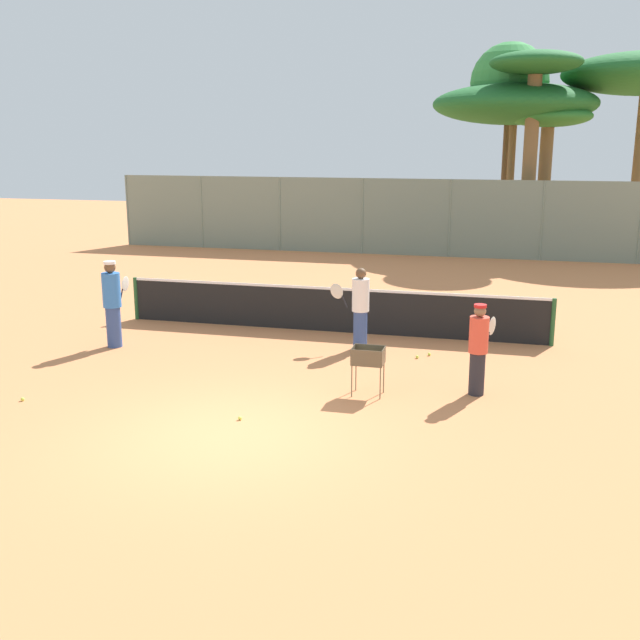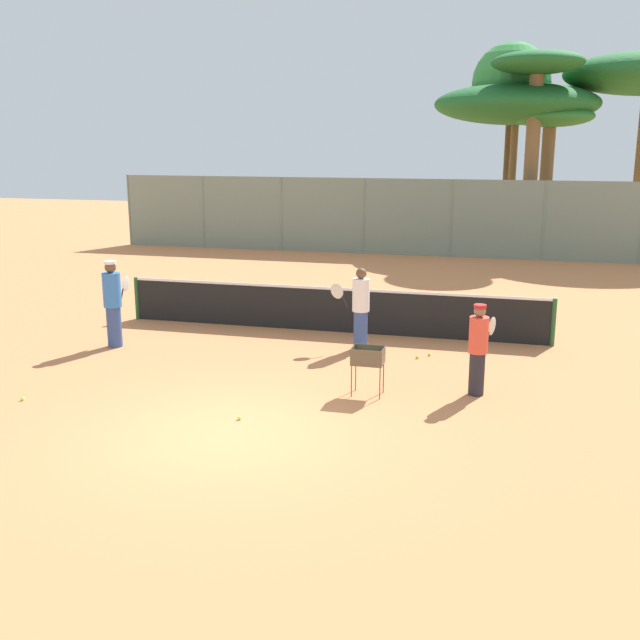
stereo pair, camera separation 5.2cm
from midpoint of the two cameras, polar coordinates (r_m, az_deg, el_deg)
ground_plane at (r=11.79m, az=-6.88°, el=-8.68°), size 80.00×80.00×0.00m
tennis_net at (r=17.65m, az=0.89°, el=0.88°), size 10.19×0.10×1.07m
back_fence at (r=29.53m, az=6.69°, el=7.78°), size 23.97×0.08×2.97m
tree_0 at (r=32.88m, az=14.77°, el=15.58°), size 6.67×6.67×6.67m
tree_1 at (r=31.97m, az=17.15°, el=14.02°), size 3.40×3.40×5.75m
tree_2 at (r=33.82m, az=14.41°, el=17.07°), size 3.25×3.25×8.38m
tree_3 at (r=30.78m, az=16.23°, el=17.19°), size 3.47×3.47×7.68m
player_white_outfit at (r=13.51m, az=12.07°, el=-2.12°), size 0.47×0.84×1.65m
player_red_cap at (r=16.88m, az=-15.42°, el=1.28°), size 0.39×0.96×1.90m
player_yellow_shirt at (r=16.10m, az=3.19°, el=0.93°), size 0.93×0.37×1.79m
ball_cart at (r=13.28m, az=3.80°, el=-3.02°), size 0.56×0.41×0.88m
tennis_ball_0 at (r=14.13m, az=-21.62°, el=-5.60°), size 0.07×0.07×0.07m
tennis_ball_1 at (r=12.35m, az=-6.04°, el=-7.43°), size 0.07×0.07×0.07m
tennis_ball_2 at (r=15.73m, az=7.52°, el=-2.81°), size 0.07×0.07×0.07m
tennis_ball_3 at (r=15.96m, az=8.43°, el=-2.60°), size 0.07×0.07×0.07m
parked_car at (r=35.76m, az=-2.60°, el=7.54°), size 4.20×1.70×1.60m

